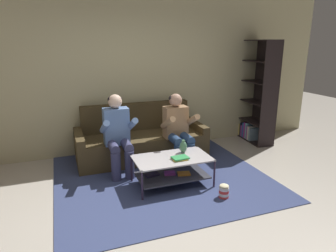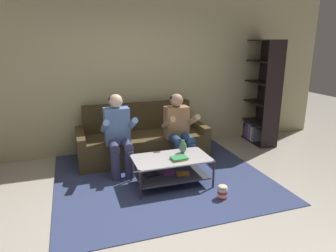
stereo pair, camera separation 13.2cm
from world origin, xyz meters
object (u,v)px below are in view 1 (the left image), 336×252
object	(u,v)px
coffee_table	(172,167)
popcorn_tub	(224,191)
vase	(183,147)
bookshelf	(256,102)
person_seated_right	(178,127)
book_stack	(180,158)
person_seated_left	(118,132)
couch	(141,141)

from	to	relation	value
coffee_table	popcorn_tub	distance (m)	0.79
vase	bookshelf	distance (m)	2.49
person_seated_right	vase	distance (m)	0.58
popcorn_tub	book_stack	bearing A→B (deg)	130.18
vase	book_stack	distance (m)	0.28
person_seated_right	person_seated_left	bearing A→B (deg)	179.75
couch	person_seated_right	xyz separation A→B (m)	(0.49, -0.52, 0.34)
person_seated_left	bookshelf	size ratio (longest dim) A/B	0.60
bookshelf	popcorn_tub	xyz separation A→B (m)	(-1.86, -1.97, -0.68)
book_stack	popcorn_tub	bearing A→B (deg)	-49.82
person_seated_right	book_stack	bearing A→B (deg)	-110.36
vase	popcorn_tub	bearing A→B (deg)	-69.21
couch	bookshelf	world-z (taller)	bookshelf
coffee_table	popcorn_tub	size ratio (longest dim) A/B	5.50
person_seated_right	coffee_table	xyz separation A→B (m)	(-0.37, -0.67, -0.37)
book_stack	vase	bearing A→B (deg)	56.60
person_seated_right	bookshelf	size ratio (longest dim) A/B	0.58
person_seated_right	book_stack	world-z (taller)	person_seated_right
vase	popcorn_tub	xyz separation A→B (m)	(0.27, -0.72, -0.41)
bookshelf	popcorn_tub	size ratio (longest dim) A/B	10.39
vase	person_seated_right	bearing A→B (deg)	75.74
couch	coffee_table	size ratio (longest dim) A/B	2.07
person_seated_left	popcorn_tub	bearing A→B (deg)	-48.74
vase	bookshelf	size ratio (longest dim) A/B	0.10
person_seated_left	coffee_table	size ratio (longest dim) A/B	1.14
person_seated_right	coffee_table	bearing A→B (deg)	-118.55
person_seated_right	couch	bearing A→B (deg)	133.20
person_seated_right	book_stack	distance (m)	0.85
person_seated_right	popcorn_tub	xyz separation A→B (m)	(0.13, -1.27, -0.54)
book_stack	popcorn_tub	world-z (taller)	book_stack
bookshelf	person_seated_right	bearing A→B (deg)	-160.65
person_seated_right	book_stack	size ratio (longest dim) A/B	5.03
coffee_table	popcorn_tub	world-z (taller)	coffee_table
person_seated_left	bookshelf	xyz separation A→B (m)	(2.98, 0.70, 0.12)
couch	book_stack	world-z (taller)	couch
person_seated_left	popcorn_tub	xyz separation A→B (m)	(1.11, -1.27, -0.56)
coffee_table	bookshelf	size ratio (longest dim) A/B	0.53
vase	popcorn_tub	size ratio (longest dim) A/B	0.99
person_seated_right	popcorn_tub	size ratio (longest dim) A/B	6.03
couch	person_seated_right	distance (m)	0.79
bookshelf	popcorn_tub	distance (m)	2.79
vase	popcorn_tub	world-z (taller)	vase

